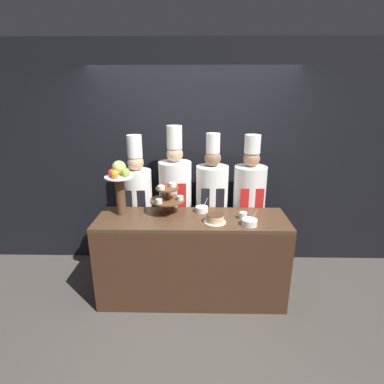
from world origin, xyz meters
TOP-DOWN VIEW (x-y plane):
  - ground_plane at (0.00, 0.00)m, footprint 14.00×14.00m
  - wall_back at (0.00, 1.18)m, footprint 10.00×0.06m
  - buffet_counter at (0.00, 0.30)m, footprint 1.99×0.61m
  - tiered_stand at (-0.26, 0.42)m, footprint 0.37×0.37m
  - fruit_pedestal at (-0.76, 0.41)m, footprint 0.30×0.30m
  - cake_round at (0.23, 0.19)m, footprint 0.22×0.22m
  - cup_white at (0.53, 0.29)m, footprint 0.08×0.08m
  - serving_bowl_near at (0.57, 0.13)m, footprint 0.15×0.15m
  - serving_bowl_far at (0.11, 0.47)m, footprint 0.14×0.14m
  - chef_left at (-0.66, 0.80)m, footprint 0.35×0.35m
  - chef_center_left at (-0.21, 0.80)m, footprint 0.38×0.38m
  - chef_center_right at (0.23, 0.80)m, footprint 0.38×0.38m
  - chef_right at (0.68, 0.80)m, footprint 0.38×0.38m

SIDE VIEW (x-z plane):
  - ground_plane at x=0.00m, z-range 0.00..0.00m
  - buffet_counter at x=0.00m, z-range 0.00..0.96m
  - chef_left at x=-0.66m, z-range 0.07..1.82m
  - chef_center_right at x=0.23m, z-range 0.07..1.84m
  - chef_right at x=0.68m, z-range 0.09..1.84m
  - serving_bowl_far at x=0.11m, z-range 0.91..1.07m
  - serving_bowl_near at x=0.57m, z-range 0.91..1.07m
  - cup_white at x=0.53m, z-range 0.96..1.03m
  - cake_round at x=0.23m, z-range 0.95..1.04m
  - chef_center_left at x=-0.21m, z-range 0.08..1.93m
  - tiered_stand at x=-0.26m, z-range 0.97..1.30m
  - fruit_pedestal at x=-0.76m, z-range 1.04..1.61m
  - wall_back at x=0.00m, z-range 0.00..2.80m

